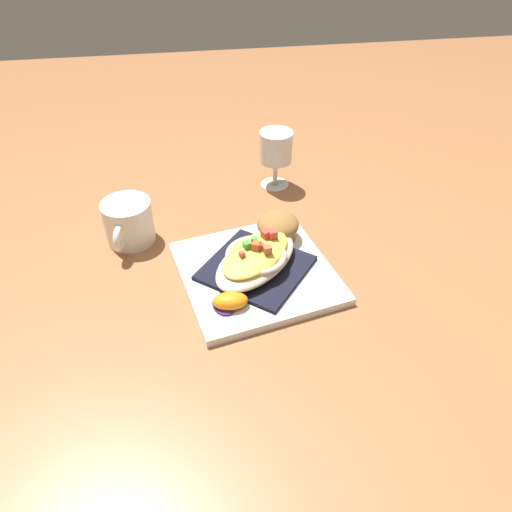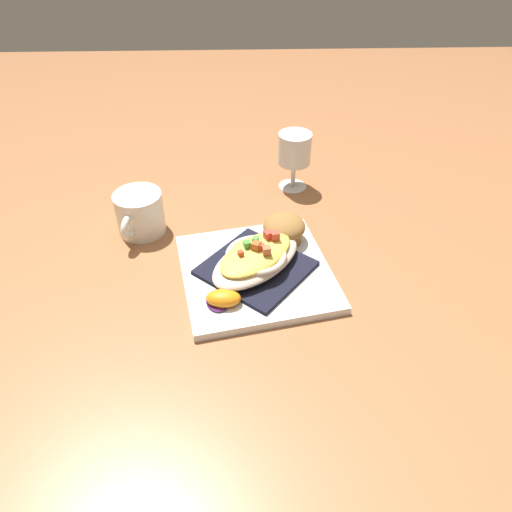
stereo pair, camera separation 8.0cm
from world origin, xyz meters
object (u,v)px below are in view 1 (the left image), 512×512
(coffee_mug, at_px, (129,224))
(stemmed_glass, at_px, (276,150))
(gratin_dish, at_px, (256,257))
(orange_garnish, at_px, (229,302))
(muffin, at_px, (278,227))
(square_plate, at_px, (256,273))

(coffee_mug, distance_m, stemmed_glass, 0.35)
(gratin_dish, distance_m, coffee_mug, 0.26)
(gratin_dish, height_order, orange_garnish, gratin_dish)
(gratin_dish, xyz_separation_m, muffin, (0.05, 0.08, -0.00))
(muffin, distance_m, coffee_mug, 0.28)
(square_plate, bearing_deg, coffee_mug, 147.22)
(stemmed_glass, bearing_deg, orange_garnish, -111.44)
(orange_garnish, bearing_deg, square_plate, 55.35)
(square_plate, distance_m, gratin_dish, 0.03)
(stemmed_glass, bearing_deg, square_plate, -107.25)
(gratin_dish, distance_m, orange_garnish, 0.10)
(muffin, xyz_separation_m, orange_garnish, (-0.11, -0.16, -0.01))
(square_plate, bearing_deg, gratin_dish, 43.85)
(square_plate, bearing_deg, muffin, 56.40)
(muffin, relative_size, stemmed_glass, 0.62)
(muffin, bearing_deg, gratin_dish, -123.57)
(square_plate, relative_size, muffin, 3.25)
(square_plate, relative_size, coffee_mug, 2.09)
(square_plate, distance_m, coffee_mug, 0.26)
(coffee_mug, bearing_deg, stemmed_glass, 26.53)
(stemmed_glass, bearing_deg, muffin, -99.90)
(stemmed_glass, bearing_deg, coffee_mug, -153.47)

